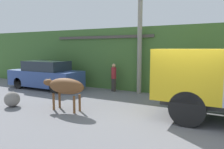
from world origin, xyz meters
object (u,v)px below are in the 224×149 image
Objects in this scene: parked_suv at (46,75)px; utility_pole at (140,29)px; brown_cow at (65,86)px; roadside_rock at (12,99)px; pedestrian_on_hill at (114,76)px.

utility_pole is at bearing 15.30° from parked_suv.
brown_cow is 0.30× the size of utility_pole.
brown_cow is at bearing -35.23° from parked_suv.
utility_pole is at bearing 78.55° from brown_cow.
parked_suv reaches higher than roadside_rock.
brown_cow is 4.20m from pedestrian_on_hill.
pedestrian_on_hill is 0.24× the size of utility_pole.
brown_cow is 1.26× the size of pedestrian_on_hill.
pedestrian_on_hill is at bearing 65.39° from roadside_rock.
utility_pole is (1.44, 0.16, 2.50)m from pedestrian_on_hill.
utility_pole is (5.41, 1.33, 2.57)m from parked_suv.
utility_pole reaches higher than parked_suv.
roadside_rock is (1.76, -3.65, -0.49)m from parked_suv.
parked_suv is at bearing 39.14° from pedestrian_on_hill.
utility_pole is 10.47× the size of roadside_rock.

